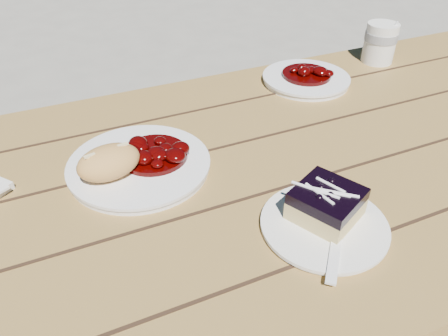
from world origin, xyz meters
name	(u,v)px	position (x,y,z in m)	size (l,w,h in m)	color
picnic_table	(307,209)	(0.00, 0.00, 0.59)	(2.00, 1.55, 0.75)	brown
main_plate	(139,166)	(-0.34, 0.08, 0.76)	(0.26, 0.26, 0.02)	white
goulash_stew	(153,147)	(-0.31, 0.08, 0.79)	(0.13, 0.13, 0.04)	#390202
bread_roll	(109,162)	(-0.39, 0.06, 0.79)	(0.11, 0.07, 0.06)	tan
dessert_plate	(324,226)	(-0.12, -0.19, 0.76)	(0.19, 0.19, 0.01)	white
blueberry_cake	(327,203)	(-0.11, -0.18, 0.79)	(0.13, 0.13, 0.05)	#D2BA72
fork_dessert	(335,250)	(-0.14, -0.25, 0.76)	(0.03, 0.16, 0.01)	white
coffee_cup	(380,43)	(0.40, 0.30, 0.80)	(0.08, 0.08, 0.10)	white
second_plate	(306,79)	(0.14, 0.27, 0.76)	(0.21, 0.21, 0.02)	white
second_stew	(307,69)	(0.14, 0.27, 0.79)	(0.12, 0.12, 0.04)	#390202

